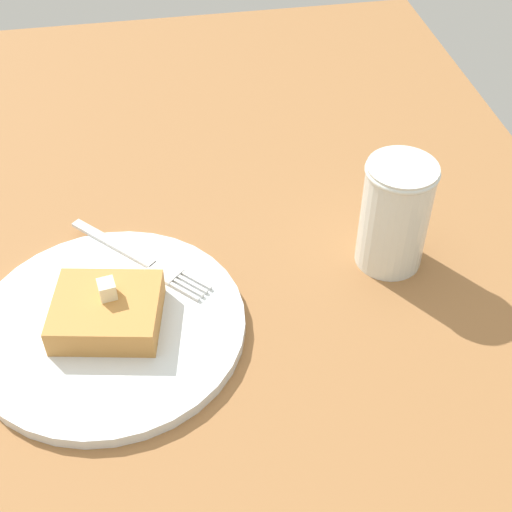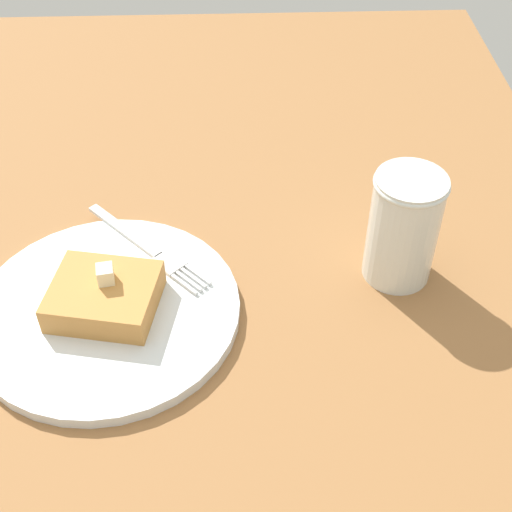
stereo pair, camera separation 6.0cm
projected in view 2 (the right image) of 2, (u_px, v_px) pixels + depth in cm
name	position (u px, v px, depth cm)	size (l,w,h in cm)	color
table_surface	(35.00, 284.00, 65.48)	(106.39, 106.39, 2.11)	#946439
plate	(107.00, 310.00, 60.90)	(22.73, 22.73, 1.08)	silver
toast_slice_center	(104.00, 296.00, 59.68)	(7.43, 8.65, 2.57)	#BF803D
butter_pat_primary	(105.00, 274.00, 58.70)	(1.49, 1.34, 1.49)	#F9EFC6
fork	(152.00, 251.00, 65.30)	(12.53, 12.12, 0.36)	silver
syrup_jar	(403.00, 231.00, 61.73)	(6.35, 6.35, 10.62)	#391805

